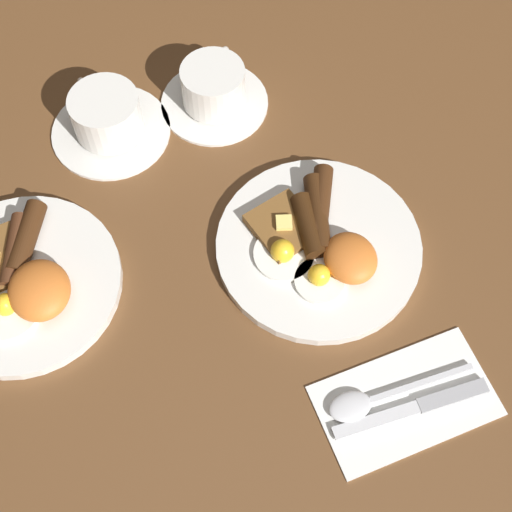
{
  "coord_description": "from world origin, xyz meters",
  "views": [
    {
      "loc": [
        -0.38,
        0.22,
        0.8
      ],
      "look_at": [
        0.01,
        0.08,
        0.03
      ],
      "focal_mm": 50.0,
      "sensor_mm": 36.0,
      "label": 1
    }
  ],
  "objects_px": {
    "breakfast_plate_far": "(22,280)",
    "teacup_near": "(214,90)",
    "spoon": "(365,402)",
    "knife": "(420,406)",
    "breakfast_plate_near": "(318,243)",
    "teacup_far": "(107,118)"
  },
  "relations": [
    {
      "from": "breakfast_plate_far",
      "to": "knife",
      "type": "xyz_separation_m",
      "value": [
        -0.3,
        -0.39,
        -0.01
      ]
    },
    {
      "from": "teacup_near",
      "to": "teacup_far",
      "type": "bearing_deg",
      "value": 89.67
    },
    {
      "from": "breakfast_plate_far",
      "to": "teacup_near",
      "type": "relative_size",
      "value": 1.6
    },
    {
      "from": "knife",
      "to": "spoon",
      "type": "height_order",
      "value": "spoon"
    },
    {
      "from": "teacup_far",
      "to": "spoon",
      "type": "xyz_separation_m",
      "value": [
        -0.48,
        -0.18,
        -0.02
      ]
    },
    {
      "from": "teacup_near",
      "to": "knife",
      "type": "height_order",
      "value": "teacup_near"
    },
    {
      "from": "teacup_near",
      "to": "breakfast_plate_far",
      "type": "bearing_deg",
      "value": 122.02
    },
    {
      "from": "breakfast_plate_far",
      "to": "teacup_near",
      "type": "xyz_separation_m",
      "value": [
        0.19,
        -0.31,
        0.01
      ]
    },
    {
      "from": "breakfast_plate_far",
      "to": "teacup_near",
      "type": "distance_m",
      "value": 0.37
    },
    {
      "from": "teacup_far",
      "to": "knife",
      "type": "height_order",
      "value": "teacup_far"
    },
    {
      "from": "teacup_far",
      "to": "spoon",
      "type": "distance_m",
      "value": 0.51
    },
    {
      "from": "breakfast_plate_near",
      "to": "teacup_near",
      "type": "relative_size",
      "value": 1.7
    },
    {
      "from": "breakfast_plate_near",
      "to": "spoon",
      "type": "height_order",
      "value": "breakfast_plate_near"
    },
    {
      "from": "teacup_far",
      "to": "spoon",
      "type": "height_order",
      "value": "teacup_far"
    },
    {
      "from": "teacup_far",
      "to": "spoon",
      "type": "bearing_deg",
      "value": -159.71
    },
    {
      "from": "breakfast_plate_near",
      "to": "knife",
      "type": "distance_m",
      "value": 0.23
    },
    {
      "from": "breakfast_plate_far",
      "to": "breakfast_plate_near",
      "type": "bearing_deg",
      "value": -101.7
    },
    {
      "from": "breakfast_plate_near",
      "to": "spoon",
      "type": "bearing_deg",
      "value": 173.05
    },
    {
      "from": "breakfast_plate_near",
      "to": "knife",
      "type": "relative_size",
      "value": 1.39
    },
    {
      "from": "teacup_near",
      "to": "teacup_far",
      "type": "distance_m",
      "value": 0.15
    },
    {
      "from": "breakfast_plate_far",
      "to": "spoon",
      "type": "relative_size",
      "value": 1.38
    },
    {
      "from": "breakfast_plate_far",
      "to": "teacup_near",
      "type": "bearing_deg",
      "value": -57.98
    }
  ]
}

